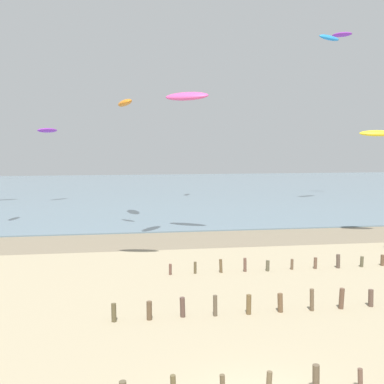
{
  "coord_description": "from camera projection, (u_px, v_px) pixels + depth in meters",
  "views": [
    {
      "loc": [
        -3.82,
        -11.44,
        7.07
      ],
      "look_at": [
        -0.18,
        11.85,
        4.69
      ],
      "focal_mm": 45.48,
      "sensor_mm": 36.0,
      "label": 1
    }
  ],
  "objects": [
    {
      "name": "wet_sand_strip",
      "position": [
        170.0,
        240.0,
        35.39
      ],
      "size": [
        120.0,
        6.19,
        0.01
      ],
      "primitive_type": "cube",
      "color": "#84755B",
      "rests_on": "ground"
    },
    {
      "name": "sea",
      "position": [
        142.0,
        190.0,
        72.83
      ],
      "size": [
        160.0,
        70.0,
        0.1
      ],
      "primitive_type": "cube",
      "color": "slate",
      "rests_on": "ground"
    },
    {
      "name": "groyne_mid",
      "position": [
        381.0,
        297.0,
        21.06
      ],
      "size": [
        23.51,
        0.37,
        0.98
      ],
      "color": "brown",
      "rests_on": "ground"
    },
    {
      "name": "kite_aloft_0",
      "position": [
        125.0,
        103.0,
        43.2
      ],
      "size": [
        1.8,
        3.64,
        0.9
      ],
      "primitive_type": "ellipsoid",
      "rotation": [
        0.34,
        0.0,
        4.88
      ],
      "color": "orange"
    },
    {
      "name": "kite_aloft_2",
      "position": [
        378.0,
        133.0,
        35.95
      ],
      "size": [
        2.82,
        1.52,
        0.65
      ],
      "primitive_type": "ellipsoid",
      "rotation": [
        0.28,
        0.0,
        6.06
      ],
      "color": "yellow"
    },
    {
      "name": "kite_aloft_5",
      "position": [
        329.0,
        38.0,
        53.27
      ],
      "size": [
        3.33,
        2.46,
        0.93
      ],
      "primitive_type": "ellipsoid",
      "rotation": [
        -0.5,
        0.0,
        3.62
      ],
      "color": "#2384D1"
    },
    {
      "name": "kite_aloft_7",
      "position": [
        187.0,
        96.0,
        35.76
      ],
      "size": [
        3.56,
        2.85,
        0.93
      ],
      "primitive_type": "ellipsoid",
      "rotation": [
        0.4,
        0.0,
        5.73
      ],
      "color": "#E54C99"
    },
    {
      "name": "kite_aloft_8",
      "position": [
        342.0,
        35.0,
        59.12
      ],
      "size": [
        2.42,
        2.17,
        0.69
      ],
      "primitive_type": "ellipsoid",
      "rotation": [
        0.46,
        0.0,
        2.47
      ],
      "color": "purple"
    },
    {
      "name": "kite_aloft_11",
      "position": [
        47.0,
        130.0,
        55.57
      ],
      "size": [
        2.58,
        2.59,
        0.71
      ],
      "primitive_type": "ellipsoid",
      "rotation": [
        0.37,
        0.0,
        3.93
      ],
      "color": "purple"
    },
    {
      "name": "kite_aloft_12",
      "position": [
        186.0,
        96.0,
        58.53
      ],
      "size": [
        1.37,
        2.34,
        0.41
      ],
      "primitive_type": "ellipsoid",
      "rotation": [
        -0.07,
        0.0,
        4.4
      ],
      "color": "yellow"
    }
  ]
}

